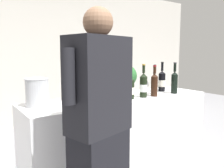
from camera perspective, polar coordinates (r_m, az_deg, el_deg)
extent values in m
cube|color=beige|center=(4.76, -16.88, 7.19)|extent=(8.00, 0.10, 2.80)
cube|color=white|center=(2.59, 2.27, -13.51)|extent=(2.06, 0.59, 0.94)
cylinder|color=black|center=(2.57, 2.46, -0.66)|extent=(0.08, 0.08, 0.19)
cone|color=black|center=(2.56, 2.47, 1.87)|extent=(0.08, 0.08, 0.04)
cylinder|color=black|center=(2.55, 2.48, 3.34)|extent=(0.03, 0.03, 0.09)
cylinder|color=maroon|center=(2.55, 2.49, 4.52)|extent=(0.04, 0.04, 0.01)
cylinder|color=white|center=(2.57, 2.46, -0.87)|extent=(0.08, 0.08, 0.06)
cylinder|color=black|center=(2.31, -10.30, -1.62)|extent=(0.07, 0.07, 0.20)
cone|color=black|center=(2.30, -10.36, 1.17)|extent=(0.07, 0.07, 0.03)
cylinder|color=black|center=(2.29, -10.40, 2.66)|extent=(0.03, 0.03, 0.09)
cylinder|color=black|center=(2.29, -10.43, 3.93)|extent=(0.03, 0.03, 0.01)
cylinder|color=black|center=(2.85, 10.39, -0.01)|extent=(0.07, 0.07, 0.19)
cone|color=black|center=(2.84, 10.44, 2.21)|extent=(0.07, 0.07, 0.04)
cylinder|color=black|center=(2.83, 10.47, 3.52)|extent=(0.03, 0.03, 0.09)
cylinder|color=black|center=(2.83, 10.50, 4.59)|extent=(0.03, 0.03, 0.01)
cylinder|color=silver|center=(2.85, 10.39, -0.20)|extent=(0.07, 0.07, 0.06)
cylinder|color=black|center=(2.68, 10.32, -0.40)|extent=(0.07, 0.07, 0.19)
cone|color=black|center=(2.67, 10.37, 1.96)|extent=(0.07, 0.07, 0.03)
cylinder|color=black|center=(2.66, 10.40, 3.06)|extent=(0.03, 0.03, 0.08)
cylinder|color=#B79333|center=(2.66, 10.42, 4.01)|extent=(0.03, 0.03, 0.01)
cylinder|color=silver|center=(2.68, 10.31, -0.60)|extent=(0.08, 0.08, 0.07)
cylinder|color=black|center=(2.16, -0.62, -2.12)|extent=(0.07, 0.07, 0.20)
cone|color=black|center=(2.14, -0.62, 0.98)|extent=(0.07, 0.07, 0.04)
cylinder|color=black|center=(2.14, -0.62, 2.49)|extent=(0.03, 0.03, 0.07)
cylinder|color=black|center=(2.13, -0.62, 3.65)|extent=(0.03, 0.03, 0.01)
cylinder|color=black|center=(2.47, 7.73, -0.75)|extent=(0.08, 0.08, 0.22)
cone|color=black|center=(2.45, 7.78, 2.22)|extent=(0.08, 0.08, 0.04)
cylinder|color=black|center=(2.45, 7.81, 3.64)|extent=(0.03, 0.03, 0.08)
cylinder|color=#B79333|center=(2.44, 7.83, 4.74)|extent=(0.03, 0.03, 0.01)
cylinder|color=silver|center=(2.47, 7.72, -1.00)|extent=(0.08, 0.08, 0.08)
cylinder|color=black|center=(2.91, 12.16, 0.39)|extent=(0.08, 0.08, 0.22)
cone|color=black|center=(2.90, 12.22, 2.82)|extent=(0.08, 0.08, 0.03)
cylinder|color=black|center=(2.89, 12.26, 4.12)|extent=(0.03, 0.03, 0.10)
cylinder|color=black|center=(2.89, 12.29, 5.21)|extent=(0.03, 0.03, 0.01)
cylinder|color=silver|center=(2.91, 12.15, 0.18)|extent=(0.08, 0.08, 0.08)
cylinder|color=black|center=(2.78, 15.09, -0.02)|extent=(0.07, 0.07, 0.22)
cone|color=black|center=(2.76, 15.18, 2.58)|extent=(0.07, 0.07, 0.03)
cylinder|color=black|center=(2.76, 15.23, 3.92)|extent=(0.03, 0.03, 0.10)
cylinder|color=#333338|center=(2.76, 15.26, 5.03)|extent=(0.04, 0.04, 0.01)
cylinder|color=black|center=(2.36, 4.63, -1.42)|extent=(0.07, 0.07, 0.19)
cone|color=black|center=(2.35, 4.66, 1.21)|extent=(0.07, 0.07, 0.03)
cylinder|color=black|center=(2.34, 4.68, 2.71)|extent=(0.03, 0.03, 0.09)
cylinder|color=#B79333|center=(2.34, 4.69, 3.99)|extent=(0.03, 0.03, 0.01)
cylinder|color=silver|center=(2.36, 4.63, -1.64)|extent=(0.07, 0.07, 0.07)
cylinder|color=black|center=(2.42, 2.36, -1.26)|extent=(0.07, 0.07, 0.18)
cone|color=black|center=(2.41, 2.37, 1.30)|extent=(0.07, 0.07, 0.04)
cylinder|color=black|center=(2.40, 2.38, 2.80)|extent=(0.03, 0.03, 0.09)
cylinder|color=black|center=(2.40, 2.39, 4.02)|extent=(0.03, 0.03, 0.01)
cylinder|color=silver|center=(2.42, 2.36, -1.47)|extent=(0.08, 0.08, 0.06)
cylinder|color=black|center=(2.54, 10.37, -0.62)|extent=(0.07, 0.07, 0.21)
cone|color=black|center=(2.53, 10.43, 2.16)|extent=(0.07, 0.07, 0.04)
cylinder|color=black|center=(2.52, 10.46, 3.42)|extent=(0.03, 0.03, 0.07)
cylinder|color=maroon|center=(2.52, 10.48, 4.40)|extent=(0.04, 0.04, 0.01)
cylinder|color=silver|center=(2.62, 8.22, -2.61)|extent=(0.08, 0.08, 0.00)
cylinder|color=silver|center=(2.62, 8.24, -1.77)|extent=(0.01, 0.01, 0.07)
ellipsoid|color=silver|center=(2.61, 8.27, -0.01)|extent=(0.07, 0.07, 0.10)
ellipsoid|color=maroon|center=(2.61, 8.26, -0.38)|extent=(0.06, 0.06, 0.03)
cylinder|color=silver|center=(2.12, -17.95, -2.08)|extent=(0.20, 0.20, 0.24)
torus|color=silver|center=(2.10, -18.08, 1.23)|extent=(0.20, 0.20, 0.01)
cube|color=black|center=(3.05, -3.34, -10.74)|extent=(0.44, 0.29, 0.89)
cube|color=black|center=(2.91, -3.44, 2.89)|extent=(0.48, 0.30, 0.55)
sphere|color=#D8AD8C|center=(2.90, -3.50, 10.27)|extent=(0.22, 0.22, 0.22)
cylinder|color=black|center=(3.08, 0.47, 4.39)|extent=(0.08, 0.08, 0.31)
cylinder|color=black|center=(2.75, -7.84, 3.95)|extent=(0.08, 0.08, 0.31)
cube|color=black|center=(1.51, -3.34, -0.27)|extent=(0.46, 0.34, 0.63)
sphere|color=#8C664C|center=(1.51, -3.46, 14.98)|extent=(0.19, 0.19, 0.19)
cylinder|color=black|center=(1.34, -10.77, 1.86)|extent=(0.08, 0.08, 0.32)
cylinder|color=black|center=(1.68, 2.52, 3.12)|extent=(0.08, 0.08, 0.32)
cylinder|color=brown|center=(4.14, 1.92, -10.49)|extent=(0.36, 0.36, 0.24)
sphere|color=#2D6B33|center=(3.97, 1.97, 0.98)|extent=(0.30, 0.30, 0.30)
sphere|color=#2D6B33|center=(4.02, 1.27, -0.55)|extent=(0.31, 0.31, 0.31)
sphere|color=#2D6B33|center=(3.96, 3.44, 2.04)|extent=(0.38, 0.38, 0.38)
sphere|color=#2D6B33|center=(4.01, 2.80, 2.20)|extent=(0.39, 0.39, 0.39)
cylinder|color=#4C3823|center=(4.03, 1.95, -4.79)|extent=(0.05, 0.05, 0.60)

